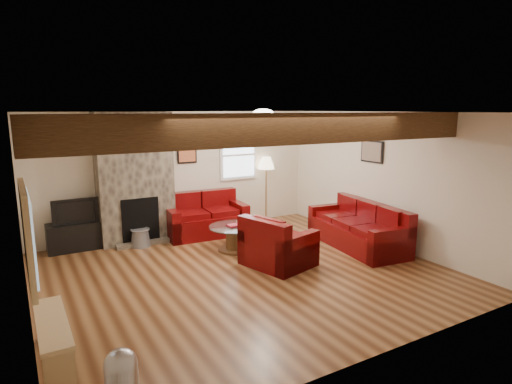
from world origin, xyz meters
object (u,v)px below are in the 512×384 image
sofa_three (357,225)px  floor_lamp (266,167)px  armchair_red (278,241)px  coffee_table (235,238)px  loveseat (205,214)px  tv_cabinet (77,236)px  television (75,210)px

sofa_three → floor_lamp: size_ratio=1.43×
sofa_three → armchair_red: 1.81m
armchair_red → coffee_table: 1.07m
loveseat → tv_cabinet: (-2.42, 0.30, -0.17)m
coffee_table → tv_cabinet: size_ratio=0.91×
tv_cabinet → television: 0.48m
loveseat → television: 2.46m
floor_lamp → armchair_red: bearing=-117.3°
coffee_table → tv_cabinet: tv_cabinet is taller
sofa_three → floor_lamp: floor_lamp is taller
coffee_table → floor_lamp: bearing=43.6°
coffee_table → loveseat: bearing=93.4°
armchair_red → tv_cabinet: (-2.78, 2.51, -0.16)m
armchair_red → television: bearing=32.7°
armchair_red → tv_cabinet: armchair_red is taller
loveseat → armchair_red: (0.35, -2.21, -0.01)m
floor_lamp → sofa_three: bearing=-78.4°
sofa_three → floor_lamp: bearing=-161.1°
tv_cabinet → television: size_ratio=1.29×
tv_cabinet → floor_lamp: (4.08, 0.02, 1.01)m
armchair_red → coffee_table: bearing=0.4°
loveseat → tv_cabinet: 2.45m
armchair_red → tv_cabinet: bearing=32.7°
sofa_three → loveseat: 3.04m
coffee_table → television: (-2.49, 1.49, 0.51)m
sofa_three → coffee_table: size_ratio=2.28×
television → floor_lamp: bearing=0.3°
sofa_three → armchair_red: size_ratio=2.08×
tv_cabinet → floor_lamp: bearing=0.3°
loveseat → armchair_red: bearing=-77.0°
loveseat → coffee_table: bearing=-82.6°
sofa_three → loveseat: size_ratio=1.32×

